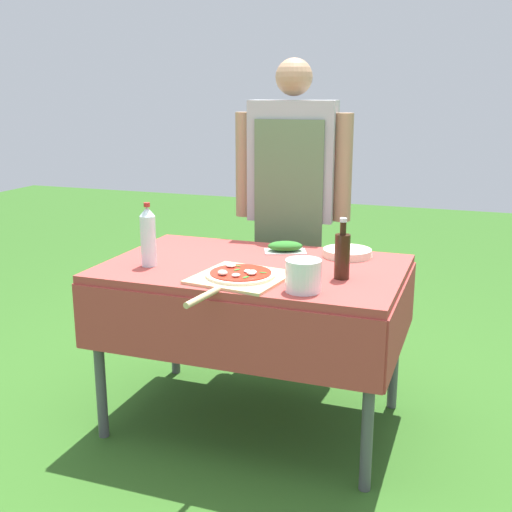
% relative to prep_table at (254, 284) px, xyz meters
% --- Properties ---
extents(ground_plane, '(12.00, 12.00, 0.00)m').
position_rel_prep_table_xyz_m(ground_plane, '(0.00, 0.00, -0.67)').
color(ground_plane, '#2D5B1E').
extents(prep_table, '(1.30, 0.85, 0.75)m').
position_rel_prep_table_xyz_m(prep_table, '(0.00, 0.00, 0.00)').
color(prep_table, '#A83D38').
rests_on(prep_table, ground).
extents(person_cook, '(0.62, 0.24, 1.65)m').
position_rel_prep_table_xyz_m(person_cook, '(-0.03, 0.69, 0.31)').
color(person_cook, '#4C4C51').
rests_on(person_cook, ground).
extents(pizza_on_peel, '(0.39, 0.59, 0.06)m').
position_rel_prep_table_xyz_m(pizza_on_peel, '(0.02, -0.24, 0.10)').
color(pizza_on_peel, '#D1B27F').
rests_on(pizza_on_peel, prep_table).
extents(oil_bottle, '(0.06, 0.06, 0.25)m').
position_rel_prep_table_xyz_m(oil_bottle, '(0.41, -0.08, 0.19)').
color(oil_bottle, black).
rests_on(oil_bottle, prep_table).
extents(water_bottle, '(0.07, 0.07, 0.28)m').
position_rel_prep_table_xyz_m(water_bottle, '(-0.42, -0.17, 0.22)').
color(water_bottle, silver).
rests_on(water_bottle, prep_table).
extents(herb_container, '(0.22, 0.18, 0.05)m').
position_rel_prep_table_xyz_m(herb_container, '(0.06, 0.26, 0.11)').
color(herb_container, silver).
rests_on(herb_container, prep_table).
extents(mixing_tub, '(0.14, 0.14, 0.12)m').
position_rel_prep_table_xyz_m(mixing_tub, '(0.31, -0.30, 0.15)').
color(mixing_tub, silver).
rests_on(mixing_tub, prep_table).
extents(plate_stack, '(0.23, 0.23, 0.03)m').
position_rel_prep_table_xyz_m(plate_stack, '(0.35, 0.28, 0.11)').
color(plate_stack, beige).
rests_on(plate_stack, prep_table).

